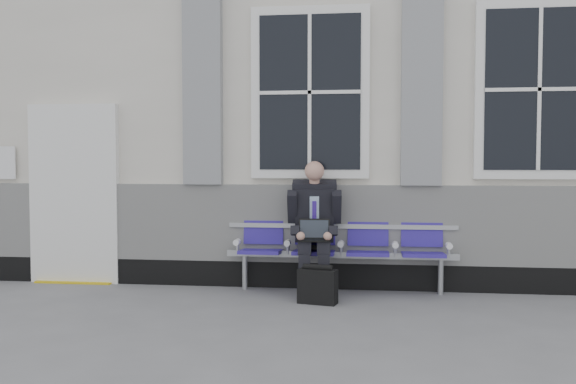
# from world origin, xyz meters

# --- Properties ---
(ground) EXTENTS (70.00, 70.00, 0.00)m
(ground) POSITION_xyz_m (0.00, 0.00, 0.00)
(ground) COLOR slate
(ground) RESTS_ON ground
(station_building) EXTENTS (14.40, 4.40, 4.49)m
(station_building) POSITION_xyz_m (-0.02, 3.47, 2.22)
(station_building) COLOR silver
(station_building) RESTS_ON ground
(bench) EXTENTS (2.60, 0.47, 0.91)m
(bench) POSITION_xyz_m (-1.78, 1.32, 0.55)
(bench) COLOR #9EA0A3
(bench) RESTS_ON ground
(businessman) EXTENTS (0.62, 0.83, 1.47)m
(businessman) POSITION_xyz_m (-2.07, 1.19, 0.79)
(businessman) COLOR black
(businessman) RESTS_ON ground
(briefcase) EXTENTS (0.43, 0.25, 0.41)m
(briefcase) POSITION_xyz_m (-2.00, 0.68, 0.19)
(briefcase) COLOR black
(briefcase) RESTS_ON ground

